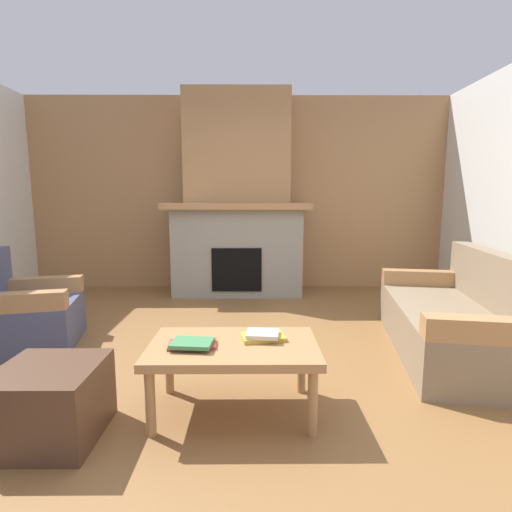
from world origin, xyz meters
TOP-DOWN VIEW (x-y plane):
  - ground at (0.00, 0.00)m, footprint 9.00×9.00m
  - wall_back_wood_panel at (0.00, 3.00)m, footprint 6.00×0.12m
  - fireplace at (0.00, 2.62)m, footprint 1.90×0.82m
  - couch at (1.91, 0.43)m, footprint 1.14×1.92m
  - armchair at (-1.79, 0.61)m, footprint 0.91×0.91m
  - coffee_table at (0.09, -0.47)m, footprint 1.00×0.60m
  - ottoman at (-0.88, -0.72)m, footprint 0.52×0.52m
  - book_stack_near_edge at (-0.14, -0.52)m, footprint 0.28×0.21m
  - book_stack_center at (0.27, -0.40)m, footprint 0.28×0.21m

SIDE VIEW (x-z plane):
  - ground at x=0.00m, z-range 0.00..0.00m
  - ottoman at x=-0.88m, z-range 0.00..0.40m
  - couch at x=1.91m, z-range -0.14..0.71m
  - armchair at x=-1.79m, z-range -0.13..0.72m
  - coffee_table at x=0.09m, z-range 0.16..0.59m
  - book_stack_near_edge at x=-0.14m, z-range 0.43..0.47m
  - book_stack_center at x=0.27m, z-range 0.43..0.48m
  - fireplace at x=0.00m, z-range -0.19..2.51m
  - wall_back_wood_panel at x=0.00m, z-range 0.00..2.70m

